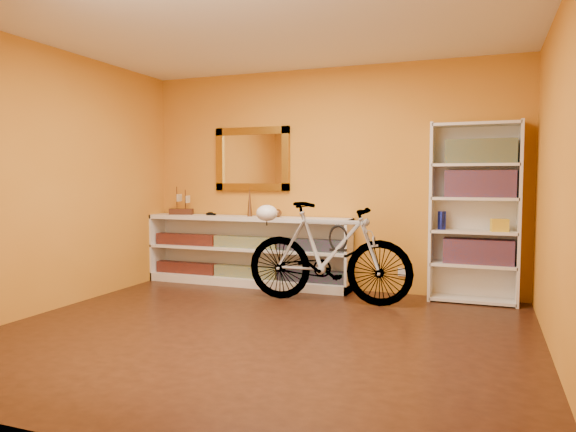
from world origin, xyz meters
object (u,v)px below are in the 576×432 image
at_px(bicycle, 328,253).
at_px(helmet, 267,213).
at_px(bookcase, 474,213).
at_px(console_unit, 247,251).

height_order(bicycle, helmet, bicycle).
bearing_deg(helmet, bookcase, 15.23).
relative_size(bookcase, bicycle, 1.05).
bearing_deg(bicycle, bookcase, -70.78).
height_order(bookcase, bicycle, bookcase).
height_order(console_unit, helmet, helmet).
bearing_deg(console_unit, bookcase, 0.55).
xyz_separation_m(console_unit, helmet, (0.50, -0.55, 0.51)).
relative_size(console_unit, bicycle, 1.44).
xyz_separation_m(console_unit, bookcase, (2.62, 0.03, 0.52)).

